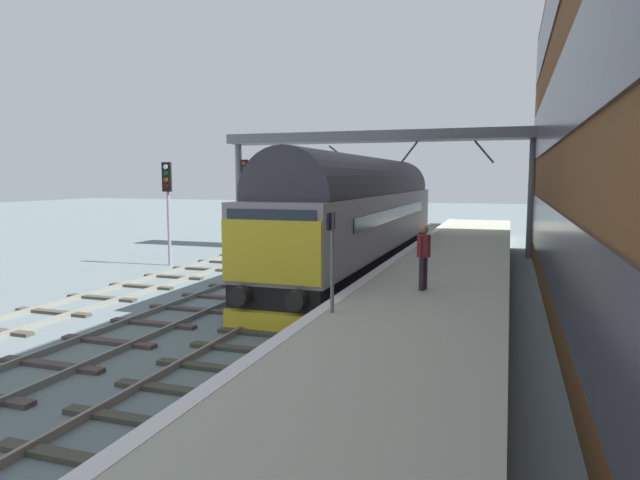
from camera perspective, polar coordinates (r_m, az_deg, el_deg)
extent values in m
plane|color=slate|center=(18.50, 0.97, -5.60)|extent=(140.00, 140.00, 0.00)
cube|color=gray|center=(18.72, -1.13, -5.23)|extent=(0.07, 60.00, 0.15)
cube|color=gray|center=(18.29, 3.12, -5.51)|extent=(0.07, 60.00, 0.15)
cube|color=#414136|center=(8.83, -24.04, -19.62)|extent=(2.50, 0.26, 0.09)
cube|color=#414136|center=(9.71, -18.70, -16.95)|extent=(2.50, 0.26, 0.09)
cube|color=#414136|center=(10.67, -14.40, -14.65)|extent=(2.50, 0.26, 0.09)
cube|color=#414136|center=(11.69, -10.89, -12.67)|extent=(2.50, 0.26, 0.09)
cube|color=#414136|center=(12.76, -8.01, -10.98)|extent=(2.50, 0.26, 0.09)
cube|color=#414136|center=(13.86, -5.60, -9.54)|extent=(2.50, 0.26, 0.09)
cube|color=#414136|center=(14.99, -3.56, -8.30)|extent=(2.50, 0.26, 0.09)
cube|color=#414136|center=(16.14, -1.82, -7.22)|extent=(2.50, 0.26, 0.09)
cube|color=#414136|center=(17.31, -0.33, -6.29)|extent=(2.50, 0.26, 0.09)
cube|color=#414136|center=(18.50, 0.97, -5.47)|extent=(2.50, 0.26, 0.09)
cube|color=#414136|center=(19.69, 2.12, -4.74)|extent=(2.50, 0.26, 0.09)
cube|color=#414136|center=(20.89, 3.12, -4.10)|extent=(2.50, 0.26, 0.09)
cube|color=#414136|center=(22.11, 4.02, -3.53)|extent=(2.50, 0.26, 0.09)
cube|color=#414136|center=(23.33, 4.82, -3.01)|extent=(2.50, 0.26, 0.09)
cube|color=#414136|center=(24.55, 5.55, -2.55)|extent=(2.50, 0.26, 0.09)
cube|color=#414136|center=(25.78, 6.20, -2.13)|extent=(2.50, 0.26, 0.09)
cube|color=#414136|center=(27.02, 6.79, -1.75)|extent=(2.50, 0.26, 0.09)
cube|color=#414136|center=(28.26, 7.33, -1.40)|extent=(2.50, 0.26, 0.09)
cube|color=#414136|center=(29.50, 7.83, -1.08)|extent=(2.50, 0.26, 0.09)
cube|color=#414136|center=(30.74, 8.28, -0.79)|extent=(2.50, 0.26, 0.09)
cube|color=#414136|center=(31.99, 8.70, -0.52)|extent=(2.50, 0.26, 0.09)
cube|color=#414136|center=(33.24, 9.09, -0.27)|extent=(2.50, 0.26, 0.09)
cube|color=#414136|center=(34.49, 9.45, -0.04)|extent=(2.50, 0.26, 0.09)
cube|color=#414136|center=(35.74, 9.78, 0.18)|extent=(2.50, 0.26, 0.09)
cube|color=#414136|center=(37.00, 10.10, 0.38)|extent=(2.50, 0.26, 0.09)
cube|color=#414136|center=(38.25, 10.39, 0.57)|extent=(2.50, 0.26, 0.09)
cube|color=#414136|center=(39.51, 10.66, 0.75)|extent=(2.50, 0.26, 0.09)
cube|color=#414136|center=(40.77, 10.92, 0.91)|extent=(2.50, 0.26, 0.09)
cube|color=#414136|center=(42.03, 11.16, 1.07)|extent=(2.50, 0.26, 0.09)
cube|color=#414136|center=(43.29, 11.38, 1.21)|extent=(2.50, 0.26, 0.09)
cube|color=#414136|center=(44.55, 11.60, 1.35)|extent=(2.50, 0.26, 0.09)
cube|color=#414136|center=(45.81, 11.80, 1.48)|extent=(2.50, 0.26, 0.09)
cube|color=#414136|center=(47.08, 11.99, 1.60)|extent=(2.50, 0.26, 0.09)
cube|color=slate|center=(20.01, -9.80, -4.56)|extent=(0.07, 60.00, 0.15)
cube|color=slate|center=(19.38, -6.06, -4.86)|extent=(0.07, 60.00, 0.15)
cube|color=#493D3B|center=(12.88, -25.73, -11.40)|extent=(2.50, 0.26, 0.09)
cube|color=#493D3B|center=(14.09, -20.78, -9.67)|extent=(2.50, 0.26, 0.09)
cube|color=#493D3B|center=(15.39, -16.68, -8.17)|extent=(2.50, 0.26, 0.09)
cube|color=#493D3B|center=(16.77, -13.27, -6.87)|extent=(2.50, 0.26, 0.09)
cube|color=#493D3B|center=(18.21, -10.39, -5.76)|extent=(2.50, 0.26, 0.09)
cube|color=#493D3B|center=(19.69, -7.96, -4.80)|extent=(2.50, 0.26, 0.09)
cube|color=#493D3B|center=(21.21, -5.87, -3.97)|extent=(2.50, 0.26, 0.09)
cube|color=#493D3B|center=(22.75, -4.07, -3.24)|extent=(2.50, 0.26, 0.09)
cube|color=#493D3B|center=(24.32, -2.50, -2.61)|extent=(2.50, 0.26, 0.09)
cube|color=#493D3B|center=(25.91, -1.12, -2.05)|extent=(2.50, 0.26, 0.09)
cube|color=#493D3B|center=(27.51, 0.10, -1.56)|extent=(2.50, 0.26, 0.09)
cube|color=#493D3B|center=(29.12, 1.18, -1.12)|extent=(2.50, 0.26, 0.09)
cube|color=#493D3B|center=(30.75, 2.15, -0.72)|extent=(2.50, 0.26, 0.09)
cube|color=#493D3B|center=(32.38, 3.02, -0.37)|extent=(2.50, 0.26, 0.09)
cube|color=#493D3B|center=(34.02, 3.80, -0.05)|extent=(2.50, 0.26, 0.09)
cube|color=#493D3B|center=(35.67, 4.52, 0.24)|extent=(2.50, 0.26, 0.09)
cube|color=#493D3B|center=(37.33, 5.17, 0.51)|extent=(2.50, 0.26, 0.09)
cube|color=#493D3B|center=(38.99, 5.76, 0.75)|extent=(2.50, 0.26, 0.09)
cube|color=#493D3B|center=(40.65, 6.31, 0.97)|extent=(2.50, 0.26, 0.09)
cube|color=#493D3B|center=(42.32, 6.81, 1.18)|extent=(2.50, 0.26, 0.09)
cube|color=#493D3B|center=(43.99, 7.28, 1.37)|extent=(2.50, 0.26, 0.09)
cube|color=#493D3B|center=(45.67, 7.71, 1.54)|extent=(2.50, 0.26, 0.09)
cube|color=#493D3B|center=(47.35, 8.11, 1.70)|extent=(2.50, 0.26, 0.09)
cube|color=gray|center=(21.85, -17.75, -3.86)|extent=(0.07, 60.00, 0.15)
cube|color=gray|center=(21.03, -14.60, -4.15)|extent=(0.07, 60.00, 0.15)
cube|color=#454037|center=(17.67, -25.58, -6.66)|extent=(2.50, 0.26, 0.09)
cube|color=#454037|center=(19.11, -21.38, -5.52)|extent=(2.50, 0.26, 0.09)
cube|color=#454037|center=(20.64, -17.79, -4.53)|extent=(2.50, 0.26, 0.09)
cube|color=#454037|center=(22.25, -14.72, -3.66)|extent=(2.50, 0.26, 0.09)
cube|color=#454037|center=(23.91, -12.08, -2.90)|extent=(2.50, 0.26, 0.09)
cube|color=#454037|center=(25.63, -9.79, -2.24)|extent=(2.50, 0.26, 0.09)
cube|color=#454037|center=(27.38, -7.79, -1.65)|extent=(2.50, 0.26, 0.09)
cube|color=#454037|center=(29.17, -6.03, -1.14)|extent=(2.50, 0.26, 0.09)
cube|color=#454037|center=(30.98, -4.48, -0.69)|extent=(2.50, 0.26, 0.09)
cube|color=#454037|center=(32.81, -3.10, -0.28)|extent=(2.50, 0.26, 0.09)
cube|color=#454037|center=(34.66, -1.87, 0.08)|extent=(2.50, 0.26, 0.09)
cube|color=#454037|center=(36.53, -0.76, 0.40)|extent=(2.50, 0.26, 0.09)
cube|color=#454037|center=(38.41, 0.24, 0.70)|extent=(2.50, 0.26, 0.09)
cube|color=#454037|center=(40.30, 1.14, 0.96)|extent=(2.50, 0.26, 0.09)
cube|color=#454037|center=(42.21, 1.97, 1.20)|extent=(2.50, 0.26, 0.09)
cube|color=#454037|center=(44.12, 2.72, 1.42)|extent=(2.50, 0.26, 0.09)
cube|color=#454037|center=(46.03, 3.41, 1.63)|extent=(2.50, 0.26, 0.09)
cube|color=#454037|center=(47.96, 4.05, 1.81)|extent=(2.50, 0.26, 0.09)
cube|color=#ABB09C|center=(17.66, 12.20, -4.67)|extent=(4.00, 44.00, 1.00)
cube|color=white|center=(17.87, 6.33, -2.79)|extent=(0.30, 44.00, 0.01)
cube|color=#353541|center=(15.47, 22.55, -0.81)|extent=(0.06, 30.98, 2.07)
cube|color=#353541|center=(15.49, 23.15, 12.89)|extent=(0.06, 30.98, 2.07)
cube|color=black|center=(22.36, 4.29, -1.41)|extent=(2.56, 17.85, 0.60)
cube|color=gray|center=(22.22, 4.32, 2.04)|extent=(2.70, 17.85, 2.10)
cylinder|color=#35353E|center=(22.16, 4.35, 5.22)|extent=(2.56, 16.42, 2.57)
cube|color=yellow|center=(13.78, -5.07, -1.23)|extent=(2.65, 0.08, 1.58)
cube|color=#232D3D|center=(13.72, -5.06, 1.79)|extent=(2.38, 0.04, 0.64)
cube|color=#232D3D|center=(21.90, 7.80, 2.73)|extent=(0.04, 12.50, 0.44)
cylinder|color=black|center=(14.10, -8.17, -5.64)|extent=(0.48, 0.35, 0.48)
cylinder|color=black|center=(13.50, -2.45, -6.12)|extent=(0.48, 0.35, 0.48)
cube|color=yellow|center=(14.06, -5.10, -8.28)|extent=(2.43, 0.36, 0.47)
cylinder|color=black|center=(15.51, -2.58, -5.99)|extent=(1.64, 1.04, 1.04)
cylinder|color=black|center=(16.52, -1.19, -5.22)|extent=(1.64, 1.04, 1.04)
cylinder|color=black|center=(17.54, 0.04, -4.54)|extent=(1.64, 1.04, 1.04)
cylinder|color=black|center=(27.37, 6.99, -0.64)|extent=(1.64, 1.04, 1.04)
cylinder|color=black|center=(28.44, 7.45, -0.39)|extent=(1.64, 1.04, 1.04)
cylinder|color=black|center=(29.52, 7.87, -0.15)|extent=(1.64, 1.04, 1.04)
cylinder|color=gray|center=(25.27, -15.18, 2.55)|extent=(0.14, 0.14, 4.51)
cube|color=black|center=(25.17, -15.37, 6.22)|extent=(0.44, 0.10, 1.27)
cylinder|color=white|center=(25.13, -15.47, 7.21)|extent=(0.20, 0.06, 0.20)
cylinder|color=#0A3E13|center=(25.12, -15.45, 6.58)|extent=(0.20, 0.06, 0.20)
cylinder|color=#53470A|center=(25.12, -15.44, 5.94)|extent=(0.20, 0.06, 0.20)
cylinder|color=#500807|center=(25.13, -15.42, 5.30)|extent=(0.20, 0.06, 0.20)
cylinder|color=gray|center=(31.75, -7.61, 3.75)|extent=(0.14, 0.14, 4.85)
cube|color=black|center=(31.67, -7.72, 7.49)|extent=(0.44, 0.10, 0.71)
cylinder|color=red|center=(31.62, -7.77, 7.77)|extent=(0.20, 0.06, 0.20)
cylinder|color=#0A3E13|center=(31.61, -7.76, 7.26)|extent=(0.20, 0.06, 0.20)
cylinder|color=slate|center=(11.72, 1.25, -2.34)|extent=(0.08, 0.08, 2.11)
cube|color=black|center=(11.63, 1.12, 1.93)|extent=(0.05, 0.44, 0.36)
cube|color=white|center=(11.64, 0.99, 1.93)|extent=(0.01, 0.20, 0.24)
cylinder|color=#302A34|center=(14.34, 10.31, -3.40)|extent=(0.13, 0.13, 0.84)
cylinder|color=#302A34|center=(14.52, 10.65, -3.29)|extent=(0.13, 0.13, 0.84)
cylinder|color=maroon|center=(14.33, 10.54, -0.58)|extent=(0.43, 0.43, 0.56)
sphere|color=#8E684E|center=(14.28, 10.57, 1.05)|extent=(0.22, 0.22, 0.22)
cylinder|color=maroon|center=(14.14, 10.17, -0.67)|extent=(0.09, 0.09, 0.52)
cylinder|color=maroon|center=(14.52, 10.90, -0.50)|extent=(0.09, 0.09, 0.52)
cylinder|color=slate|center=(32.06, -8.26, 4.53)|extent=(0.36, 0.36, 5.69)
cylinder|color=slate|center=(28.58, 20.77, 3.96)|extent=(0.36, 0.36, 5.69)
cube|color=slate|center=(29.42, 5.47, 10.44)|extent=(15.93, 2.00, 0.50)
cylinder|color=slate|center=(31.12, -4.61, 8.65)|extent=(0.89, 0.10, 1.20)
cylinder|color=slate|center=(29.85, 1.97, 8.77)|extent=(1.17, 0.10, 0.93)
cylinder|color=slate|center=(29.00, 9.04, 8.76)|extent=(0.94, 0.10, 1.17)
cylinder|color=slate|center=(28.60, 16.41, 8.62)|extent=(0.98, 0.10, 1.13)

